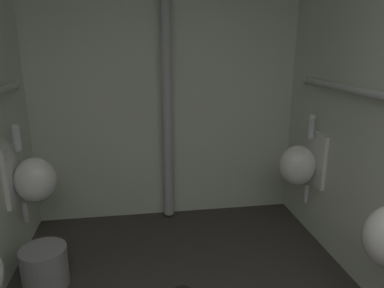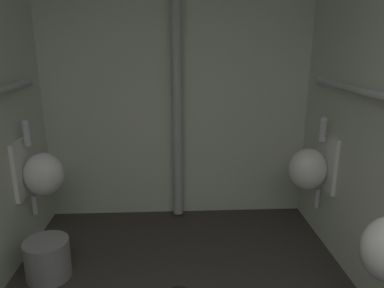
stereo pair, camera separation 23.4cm
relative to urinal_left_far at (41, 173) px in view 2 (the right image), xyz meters
name	(u,v)px [view 2 (the right image)]	position (x,y,z in m)	size (l,w,h in m)	color
wall_back	(177,72)	(1.04, 0.62, 0.70)	(2.50, 0.06, 2.69)	silver
urinal_left_far	(41,173)	(0.00, 0.00, 0.00)	(0.32, 0.30, 0.76)	white
urinal_right_far	(310,168)	(2.09, 0.01, 0.00)	(0.32, 0.30, 0.76)	white
standpipe_back_wall	(177,73)	(1.04, 0.51, 0.70)	(0.09, 0.09, 2.64)	#B2B2B2
waste_bin	(48,259)	(0.12, -0.37, -0.50)	(0.31, 0.31, 0.28)	gray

